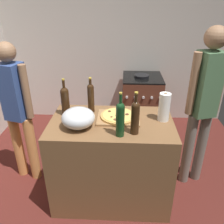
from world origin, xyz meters
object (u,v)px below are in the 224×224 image
pizza (118,116)px  person_in_red (204,101)px  wine_bottle_dark (91,97)px  person_in_stripes (17,108)px  wine_bottle_amber (65,100)px  paper_towel_roll (164,107)px  wine_bottle_clear (120,118)px  wine_bottle_green (135,116)px  mixing_bowl (78,118)px  stove (141,103)px

pizza → person_in_red: person_in_red is taller
wine_bottle_dark → person_in_red: size_ratio=0.21×
person_in_stripes → person_in_red: size_ratio=0.91×
pizza → wine_bottle_amber: (-0.51, 0.06, 0.13)m
wine_bottle_amber → person_in_red: bearing=7.2°
paper_towel_roll → person_in_stripes: 1.53m
paper_towel_roll → wine_bottle_dark: wine_bottle_dark is taller
wine_bottle_clear → wine_bottle_green: 0.13m
wine_bottle_clear → wine_bottle_green: wine_bottle_clear is taller
mixing_bowl → wine_bottle_clear: bearing=-18.4°
wine_bottle_dark → wine_bottle_clear: wine_bottle_clear is taller
wine_bottle_green → stove: (0.19, 1.71, -0.65)m
person_in_stripes → wine_bottle_green: bearing=-20.6°
paper_towel_roll → wine_bottle_green: size_ratio=0.72×
paper_towel_roll → wine_bottle_amber: 0.94m
stove → person_in_stripes: person_in_stripes is taller
person_in_stripes → wine_bottle_amber: bearing=-14.7°
wine_bottle_clear → paper_towel_roll: bearing=36.0°
paper_towel_roll → wine_bottle_dark: (-0.70, 0.14, 0.03)m
wine_bottle_green → person_in_stripes: 1.32m
wine_bottle_clear → stove: wine_bottle_clear is taller
pizza → wine_bottle_amber: bearing=173.7°
wine_bottle_clear → stove: 1.89m
paper_towel_roll → mixing_bowl: bearing=-167.7°
paper_towel_roll → wine_bottle_clear: bearing=-144.0°
wine_bottle_dark → wine_bottle_amber: 0.25m
mixing_bowl → paper_towel_roll: bearing=12.3°
pizza → wine_bottle_clear: bearing=-85.8°
mixing_bowl → person_in_stripes: size_ratio=0.19×
wine_bottle_dark → mixing_bowl: bearing=-103.4°
pizza → stove: 1.58m
wine_bottle_clear → wine_bottle_amber: 0.64m
wine_bottle_green → stove: wine_bottle_green is taller
pizza → person_in_red: bearing=15.0°
pizza → wine_bottle_green: size_ratio=0.90×
paper_towel_roll → person_in_stripes: bearing=172.1°
paper_towel_roll → pizza: bearing=179.5°
mixing_bowl → wine_bottle_clear: size_ratio=0.76×
wine_bottle_clear → wine_bottle_amber: (-0.54, 0.35, -0.01)m
paper_towel_roll → wine_bottle_clear: (-0.40, -0.29, 0.03)m
person_in_stripes → person_in_red: (1.94, 0.03, 0.10)m
wine_bottle_clear → person_in_red: (0.84, 0.53, -0.07)m
stove → person_in_red: (0.52, -1.22, 0.58)m
mixing_bowl → wine_bottle_clear: wine_bottle_clear is taller
pizza → person_in_red: 0.89m
stove → mixing_bowl: bearing=-112.9°
paper_towel_roll → wine_bottle_green: (-0.28, -0.25, 0.03)m
paper_towel_roll → wine_bottle_amber: bearing=176.3°
wine_bottle_clear → wine_bottle_green: (0.12, 0.04, -0.00)m
pizza → paper_towel_roll: 0.44m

